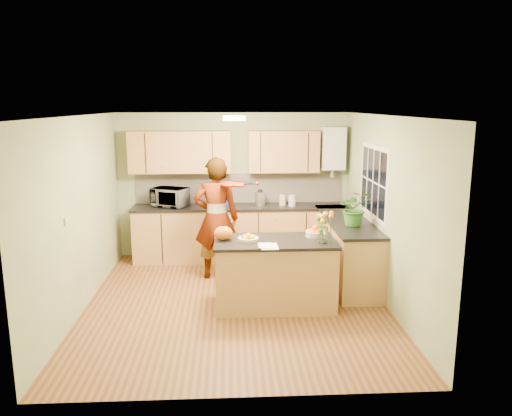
{
  "coord_description": "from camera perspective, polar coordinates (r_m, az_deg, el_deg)",
  "views": [
    {
      "loc": [
        -0.07,
        -6.38,
        2.65
      ],
      "look_at": [
        0.3,
        0.5,
        1.2
      ],
      "focal_mm": 35.0,
      "sensor_mm": 36.0,
      "label": 1
    }
  ],
  "objects": [
    {
      "name": "potted_plant",
      "position": [
        7.19,
        11.25,
        -0.03
      ],
      "size": [
        0.52,
        0.47,
        0.51
      ],
      "primitive_type": "imported",
      "rotation": [
        0.0,
        0.0,
        -0.17
      ],
      "color": "#306C24",
      "rests_on": "right_counter"
    },
    {
      "name": "flower_vase",
      "position": [
        6.34,
        7.78,
        -1.3
      ],
      "size": [
        0.25,
        0.25,
        0.47
      ],
      "rotation": [
        0.0,
        0.0,
        -0.12
      ],
      "color": "silver",
      "rests_on": "peninsula_island"
    },
    {
      "name": "wall_front",
      "position": [
        4.36,
        -1.99,
        -6.86
      ],
      "size": [
        4.0,
        0.02,
        2.5
      ],
      "primitive_type": "cube",
      "color": "gray",
      "rests_on": "floor"
    },
    {
      "name": "fruit_dish",
      "position": [
        6.47,
        -0.89,
        -3.41
      ],
      "size": [
        0.27,
        0.27,
        0.09
      ],
      "color": "beige",
      "rests_on": "peninsula_island"
    },
    {
      "name": "window_right",
      "position": [
        7.36,
        13.26,
        2.95
      ],
      "size": [
        0.01,
        1.3,
        1.05
      ],
      "color": "silver",
      "rests_on": "wall_right"
    },
    {
      "name": "back_counter",
      "position": [
        8.61,
        -1.84,
        -2.8
      ],
      "size": [
        3.64,
        0.62,
        0.94
      ],
      "color": "#A68242",
      "rests_on": "floor"
    },
    {
      "name": "splashback",
      "position": [
        8.74,
        -1.91,
        2.3
      ],
      "size": [
        3.6,
        0.02,
        0.52
      ],
      "primitive_type": "cube",
      "color": "beige",
      "rests_on": "back_counter"
    },
    {
      "name": "orange_bowl",
      "position": [
        6.7,
        6.78,
        -2.74
      ],
      "size": [
        0.25,
        0.25,
        0.15
      ],
      "color": "beige",
      "rests_on": "peninsula_island"
    },
    {
      "name": "wall_right",
      "position": [
        6.85,
        14.58,
        -0.32
      ],
      "size": [
        0.02,
        4.5,
        2.5
      ],
      "primitive_type": "cube",
      "color": "gray",
      "rests_on": "floor"
    },
    {
      "name": "floor",
      "position": [
        6.91,
        -2.29,
        -10.7
      ],
      "size": [
        4.5,
        4.5,
        0.0
      ],
      "primitive_type": "plane",
      "color": "brown",
      "rests_on": "ground"
    },
    {
      "name": "jar_cream",
      "position": [
        8.56,
        3.07,
        0.91
      ],
      "size": [
        0.13,
        0.13,
        0.17
      ],
      "primitive_type": "cylinder",
      "rotation": [
        0.0,
        0.0,
        0.17
      ],
      "color": "beige",
      "rests_on": "back_counter"
    },
    {
      "name": "wall_left",
      "position": [
        6.81,
        -19.45,
        -0.69
      ],
      "size": [
        0.02,
        4.5,
        2.5
      ],
      "primitive_type": "cube",
      "color": "gray",
      "rests_on": "floor"
    },
    {
      "name": "microwave",
      "position": [
        8.55,
        -9.82,
        1.23
      ],
      "size": [
        0.68,
        0.59,
        0.32
      ],
      "primitive_type": "imported",
      "rotation": [
        0.0,
        0.0,
        -0.44
      ],
      "color": "silver",
      "rests_on": "back_counter"
    },
    {
      "name": "ceiling",
      "position": [
        6.38,
        -2.48,
        10.5
      ],
      "size": [
        4.0,
        4.5,
        0.02
      ],
      "primitive_type": "cube",
      "color": "silver",
      "rests_on": "wall_back"
    },
    {
      "name": "violin",
      "position": [
        7.27,
        -3.09,
        2.73
      ],
      "size": [
        0.7,
        0.61,
        0.18
      ],
      "primitive_type": null,
      "rotation": [
        0.17,
        0.0,
        -0.61
      ],
      "color": "#4D0804",
      "rests_on": "violinist"
    },
    {
      "name": "blue_box",
      "position": [
        8.45,
        -4.34,
        0.94
      ],
      "size": [
        0.34,
        0.3,
        0.23
      ],
      "primitive_type": "cube",
      "rotation": [
        0.0,
        0.0,
        0.35
      ],
      "color": "#213198",
      "rests_on": "back_counter"
    },
    {
      "name": "orange_bag",
      "position": [
        6.5,
        -3.75,
        -2.88
      ],
      "size": [
        0.29,
        0.26,
        0.18
      ],
      "primitive_type": "ellipsoid",
      "rotation": [
        0.0,
        0.0,
        0.26
      ],
      "color": "orange",
      "rests_on": "peninsula_island"
    },
    {
      "name": "kettle",
      "position": [
        8.5,
        0.47,
        1.16
      ],
      "size": [
        0.17,
        0.17,
        0.33
      ],
      "rotation": [
        0.0,
        0.0,
        -0.44
      ],
      "color": "silver",
      "rests_on": "back_counter"
    },
    {
      "name": "violinist",
      "position": [
        7.6,
        -4.55,
        -1.21
      ],
      "size": [
        0.69,
        0.46,
        1.87
      ],
      "primitive_type": "imported",
      "rotation": [
        0.0,
        0.0,
        3.12
      ],
      "color": "#E8AB8E",
      "rests_on": "floor"
    },
    {
      "name": "peninsula_island",
      "position": [
        6.64,
        2.17,
        -7.45
      ],
      "size": [
        1.58,
        0.81,
        0.91
      ],
      "color": "#A68242",
      "rests_on": "floor"
    },
    {
      "name": "papers",
      "position": [
        6.21,
        1.53,
        -4.39
      ],
      "size": [
        0.21,
        0.29,
        0.01
      ],
      "primitive_type": "cube",
      "color": "white",
      "rests_on": "peninsula_island"
    },
    {
      "name": "boiler",
      "position": [
        8.69,
        8.76,
        6.75
      ],
      "size": [
        0.4,
        0.3,
        0.86
      ],
      "color": "silver",
      "rests_on": "wall_back"
    },
    {
      "name": "light_switch",
      "position": [
        6.24,
        -20.86,
        -1.43
      ],
      "size": [
        0.02,
        0.09,
        0.09
      ],
      "primitive_type": "cube",
      "color": "silver",
      "rests_on": "wall_left"
    },
    {
      "name": "jar_white",
      "position": [
        8.5,
        4.14,
        0.86
      ],
      "size": [
        0.14,
        0.14,
        0.18
      ],
      "primitive_type": "cylinder",
      "rotation": [
        0.0,
        0.0,
        0.17
      ],
      "color": "silver",
      "rests_on": "back_counter"
    },
    {
      "name": "ceiling_lamp",
      "position": [
        6.69,
        -2.5,
        10.23
      ],
      "size": [
        0.3,
        0.3,
        0.07
      ],
      "color": "#FFEABF",
      "rests_on": "ceiling"
    },
    {
      "name": "upper_cabinets",
      "position": [
        8.5,
        -3.79,
        6.43
      ],
      "size": [
        3.2,
        0.34,
        0.7
      ],
      "color": "#A68242",
      "rests_on": "wall_back"
    },
    {
      "name": "wall_back",
      "position": [
        8.75,
        -2.57,
        2.63
      ],
      "size": [
        4.0,
        0.02,
        2.5
      ],
      "primitive_type": "cube",
      "color": "gray",
      "rests_on": "floor"
    },
    {
      "name": "right_counter",
      "position": [
        7.76,
        10.28,
        -4.65
      ],
      "size": [
        0.62,
        2.24,
        0.94
      ],
      "color": "#A68242",
      "rests_on": "floor"
    }
  ]
}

